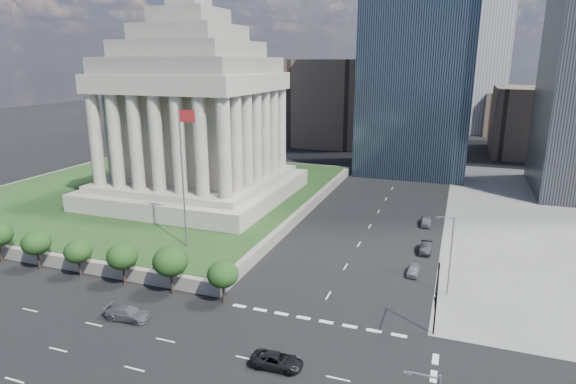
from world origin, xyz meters
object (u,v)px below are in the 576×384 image
at_px(war_memorial, 193,95).
at_px(pickup_truck, 277,361).
at_px(suv_grey, 128,313).
at_px(traffic_signal_ne, 436,296).
at_px(parked_sedan_far, 426,221).
at_px(flagpole, 183,170).
at_px(street_lamp_north, 450,251).
at_px(parked_sedan_near, 413,270).
at_px(parked_sedan_mid, 426,247).

height_order(war_memorial, pickup_truck, war_memorial).
xyz_separation_m(pickup_truck, suv_grey, (-18.51, 2.42, 0.06)).
distance_m(war_memorial, traffic_signal_ne, 60.00).
bearing_deg(parked_sedan_far, flagpole, -142.89).
xyz_separation_m(street_lamp_north, suv_grey, (-32.56, -17.84, -4.93)).
relative_size(traffic_signal_ne, suv_grey, 1.58).
distance_m(traffic_signal_ne, suv_grey, 32.71).
height_order(war_memorial, parked_sedan_far, war_memorial).
xyz_separation_m(flagpole, suv_grey, (2.59, -16.84, -12.38)).
bearing_deg(pickup_truck, parked_sedan_far, -14.78).
relative_size(suv_grey, parked_sedan_near, 1.40).
bearing_deg(parked_sedan_far, parked_sedan_mid, -89.27).
bearing_deg(parked_sedan_near, parked_sedan_far, 91.50).
distance_m(parked_sedan_near, parked_sedan_far, 21.06).
bearing_deg(parked_sedan_near, pickup_truck, -109.85).
bearing_deg(flagpole, street_lamp_north, 1.63).
height_order(parked_sedan_near, parked_sedan_mid, parked_sedan_mid).
relative_size(flagpole, parked_sedan_mid, 4.34).
xyz_separation_m(pickup_truck, parked_sedan_mid, (10.70, 33.48, 0.08)).
bearing_deg(traffic_signal_ne, parked_sedan_far, 95.41).
distance_m(pickup_truck, parked_sedan_near, 26.71).
relative_size(street_lamp_north, pickup_truck, 2.04).
distance_m(street_lamp_north, parked_sedan_far, 26.50).
relative_size(suv_grey, parked_sedan_far, 1.15).
bearing_deg(war_memorial, flagpole, -63.11).
xyz_separation_m(pickup_truck, parked_sedan_near, (9.72, 24.88, -0.06)).
bearing_deg(parked_sedan_near, flagpole, -168.17).
xyz_separation_m(war_memorial, suv_grey, (14.77, -40.84, -20.66)).
xyz_separation_m(war_memorial, traffic_signal_ne, (46.50, -34.30, -16.15)).
relative_size(street_lamp_north, parked_sedan_far, 2.27).
bearing_deg(street_lamp_north, suv_grey, -151.29).
bearing_deg(war_memorial, parked_sedan_mid, -12.53).
xyz_separation_m(parked_sedan_near, parked_sedan_mid, (0.98, 8.60, 0.14)).
distance_m(traffic_signal_ne, parked_sedan_near, 16.95).
distance_m(suv_grey, parked_sedan_mid, 42.64).
bearing_deg(traffic_signal_ne, flagpole, 163.29).
relative_size(war_memorial, parked_sedan_near, 10.75).
bearing_deg(war_memorial, parked_sedan_far, 3.57).
relative_size(parked_sedan_mid, parked_sedan_far, 1.05).
distance_m(parked_sedan_near, parked_sedan_mid, 8.66).
bearing_deg(pickup_truck, street_lamp_north, -37.58).
bearing_deg(pickup_truck, traffic_signal_ne, -58.73).
bearing_deg(parked_sedan_near, war_memorial, 158.36).
bearing_deg(parked_sedan_far, war_memorial, 179.80).
xyz_separation_m(flagpole, parked_sedan_near, (30.83, 5.62, -12.50)).
distance_m(pickup_truck, parked_sedan_far, 46.96).
height_order(war_memorial, flagpole, war_memorial).
bearing_deg(parked_sedan_far, suv_grey, -126.74).
xyz_separation_m(street_lamp_north, parked_sedan_near, (-4.33, 4.62, -5.04)).
height_order(suv_grey, parked_sedan_near, suv_grey).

